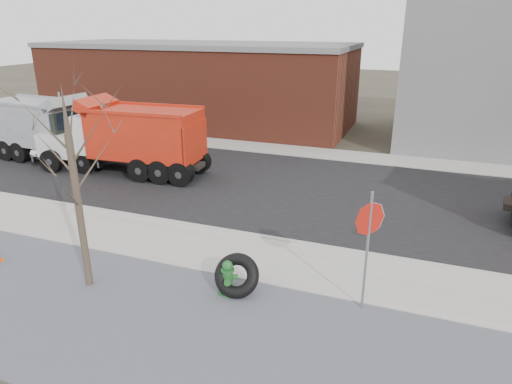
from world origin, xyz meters
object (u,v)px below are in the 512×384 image
at_px(truck_tire, 237,276).
at_px(dump_truck_grey, 47,127).
at_px(stop_sign, 369,232).
at_px(dump_truck_red_b, 126,136).
at_px(fire_hydrant, 228,279).

xyz_separation_m(truck_tire, dump_truck_grey, (-13.27, 7.77, 1.16)).
height_order(stop_sign, dump_truck_red_b, dump_truck_red_b).
bearing_deg(fire_hydrant, truck_tire, 5.62).
distance_m(dump_truck_red_b, dump_truck_grey, 4.86).
height_order(fire_hydrant, dump_truck_grey, dump_truck_grey).
relative_size(truck_tire, dump_truck_red_b, 0.16).
height_order(fire_hydrant, dump_truck_red_b, dump_truck_red_b).
relative_size(stop_sign, dump_truck_grey, 0.41).
distance_m(fire_hydrant, stop_sign, 3.67).
bearing_deg(truck_tire, stop_sign, 8.17).
distance_m(fire_hydrant, dump_truck_red_b, 11.21).
distance_m(truck_tire, stop_sign, 3.44).
xyz_separation_m(fire_hydrant, dump_truck_grey, (-13.07, 7.88, 1.23)).
bearing_deg(dump_truck_red_b, truck_tire, 135.55).
bearing_deg(stop_sign, dump_truck_grey, 131.31).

